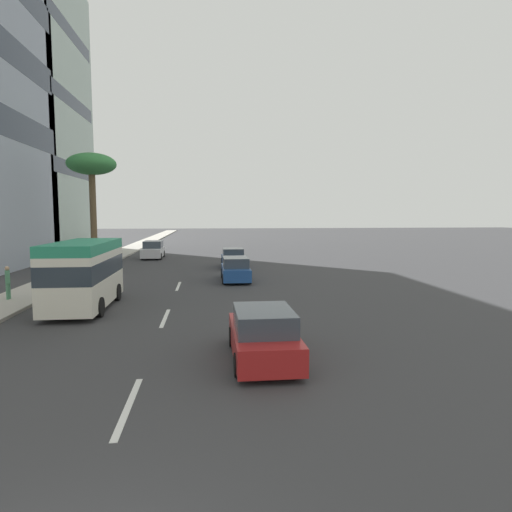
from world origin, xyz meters
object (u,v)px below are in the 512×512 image
Objects in this scene: car_lead at (233,258)px; pedestrian_near_lamp at (8,281)px; car_second at (153,250)px; car_fourth at (236,270)px; car_third at (263,335)px; palm_tree at (92,168)px; minibus_fifth at (84,272)px.

car_lead is 17.40m from pedestrian_near_lamp.
car_second is 1.03× the size of car_fourth.
car_lead is 7.16m from car_fourth.
car_second is at bearing 12.78° from car_third.
car_third is at bearing -154.71° from pedestrian_near_lamp.
palm_tree is at bearing 80.52° from car_lead.
car_lead is 13.62m from palm_tree.
palm_tree is (1.89, 11.33, 7.32)m from car_lead.
minibus_fifth is at bearing 135.79° from car_fourth.
car_second is at bearing -31.46° from palm_tree.
pedestrian_near_lamp is at bearing 178.27° from palm_tree.
car_lead reaches higher than car_third.
car_fourth is at bearing 178.16° from car_lead.
minibus_fifth reaches higher than car_lead.
car_fourth is at bearing -0.52° from car_third.
car_third is 27.82m from palm_tree.
car_second is 10.48m from palm_tree.
palm_tree reaches higher than car_lead.
car_third is at bearing 12.78° from car_second.
pedestrian_near_lamp reaches higher than car_fourth.
car_fourth is at bearing -87.94° from pedestrian_near_lamp.
car_fourth is (-15.48, -7.16, -0.06)m from car_second.
car_lead is 0.68× the size of minibus_fifth.
palm_tree reaches higher than pedestrian_near_lamp.
car_lead is 16.60m from minibus_fifth.
car_third is at bearing 42.58° from minibus_fifth.
car_second is 17.06m from car_fourth.
palm_tree reaches higher than car_third.
car_second is 31.72m from car_third.
car_lead is 2.57× the size of pedestrian_near_lamp.
palm_tree is at bearing 50.83° from car_fourth.
car_third is 15.04m from pedestrian_near_lamp.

